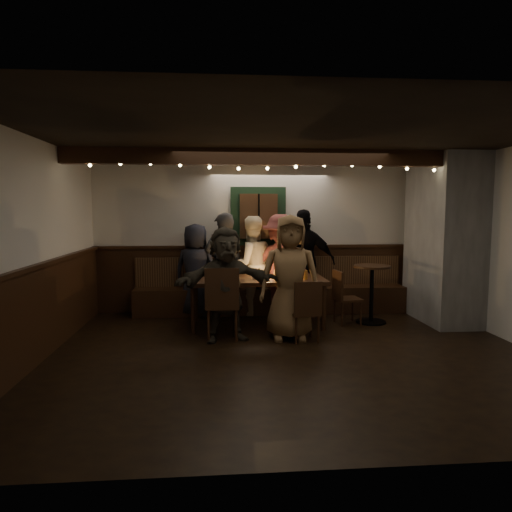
{
  "coord_description": "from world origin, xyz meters",
  "views": [
    {
      "loc": [
        -0.89,
        -5.4,
        1.78
      ],
      "look_at": [
        -0.31,
        1.6,
        1.05
      ],
      "focal_mm": 32.0,
      "sensor_mm": 36.0,
      "label": 1
    }
  ],
  "objects": [
    {
      "name": "person_b",
      "position": [
        -0.8,
        2.07,
        0.86
      ],
      "size": [
        0.67,
        0.49,
        1.72
      ],
      "primitive_type": "imported",
      "rotation": [
        0.0,
        0.0,
        3.27
      ],
      "color": "#2D2C2F",
      "rests_on": "ground"
    },
    {
      "name": "room",
      "position": [
        1.07,
        1.42,
        1.07
      ],
      "size": [
        6.02,
        5.01,
        2.62
      ],
      "color": "black",
      "rests_on": "ground"
    },
    {
      "name": "person_c",
      "position": [
        -0.35,
        2.18,
        0.83
      ],
      "size": [
        0.94,
        0.82,
        1.66
      ],
      "primitive_type": "imported",
      "rotation": [
        0.0,
        0.0,
        3.4
      ],
      "color": "beige",
      "rests_on": "ground"
    },
    {
      "name": "chair_near_left",
      "position": [
        -0.84,
        0.65,
        0.57
      ],
      "size": [
        0.47,
        0.47,
        1.0
      ],
      "color": "black",
      "rests_on": "ground"
    },
    {
      "name": "chair_near_right",
      "position": [
        0.27,
        0.48,
        0.47
      ],
      "size": [
        0.42,
        0.42,
        0.83
      ],
      "color": "black",
      "rests_on": "ground"
    },
    {
      "name": "person_f",
      "position": [
        -0.79,
        0.68,
        0.77
      ],
      "size": [
        1.5,
        0.76,
        1.54
      ],
      "primitive_type": "imported",
      "rotation": [
        0.0,
        0.0,
        0.22
      ],
      "color": "#342E24",
      "rests_on": "ground"
    },
    {
      "name": "person_e",
      "position": [
        0.56,
        2.18,
        0.89
      ],
      "size": [
        1.1,
        0.61,
        1.77
      ],
      "primitive_type": "imported",
      "rotation": [
        0.0,
        0.0,
        2.96
      ],
      "color": "black",
      "rests_on": "ground"
    },
    {
      "name": "high_top",
      "position": [
        1.49,
        1.45,
        0.57
      ],
      "size": [
        0.57,
        0.57,
        0.9
      ],
      "color": "black",
      "rests_on": "ground"
    },
    {
      "name": "person_d",
      "position": [
        0.13,
        2.03,
        0.84
      ],
      "size": [
        1.25,
        1.02,
        1.69
      ],
      "primitive_type": "imported",
      "rotation": [
        0.0,
        0.0,
        2.71
      ],
      "color": "brown",
      "rests_on": "ground"
    },
    {
      "name": "person_a",
      "position": [
        -1.26,
        2.13,
        0.77
      ],
      "size": [
        0.86,
        0.69,
        1.54
      ],
      "primitive_type": "imported",
      "rotation": [
        0.0,
        0.0,
        2.83
      ],
      "color": "black",
      "rests_on": "ground"
    },
    {
      "name": "person_g",
      "position": [
        0.08,
        0.67,
        0.85
      ],
      "size": [
        0.87,
        0.6,
        1.7
      ],
      "primitive_type": "imported",
      "rotation": [
        0.0,
        0.0,
        -0.07
      ],
      "color": "olive",
      "rests_on": "ground"
    },
    {
      "name": "chair_end",
      "position": [
        1.03,
        1.4,
        0.47
      ],
      "size": [
        0.42,
        0.42,
        0.83
      ],
      "color": "black",
      "rests_on": "ground"
    },
    {
      "name": "dining_table",
      "position": [
        -0.31,
        1.4,
        0.67
      ],
      "size": [
        2.05,
        0.88,
        0.89
      ],
      "color": "black",
      "rests_on": "ground"
    }
  ]
}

